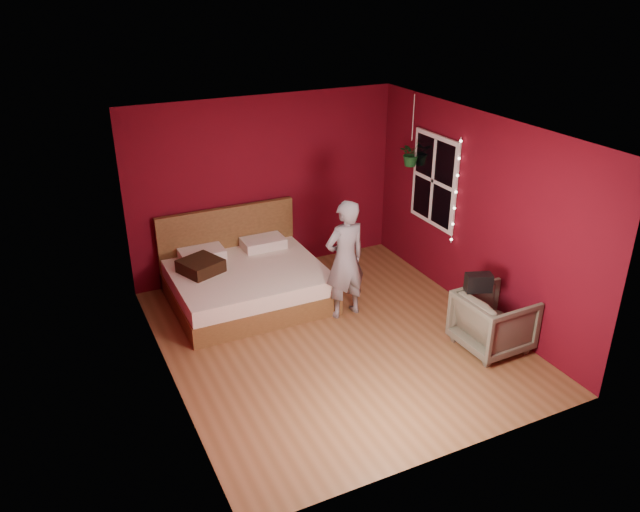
# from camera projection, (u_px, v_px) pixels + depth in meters

# --- Properties ---
(floor) EXTENTS (4.50, 4.50, 0.00)m
(floor) POSITION_uv_depth(u_px,v_px,m) (335.00, 339.00, 7.68)
(floor) COLOR brown
(floor) RESTS_ON ground
(room_walls) EXTENTS (4.04, 4.54, 2.62)m
(room_walls) POSITION_uv_depth(u_px,v_px,m) (337.00, 211.00, 6.98)
(room_walls) COLOR #5B0915
(room_walls) RESTS_ON ground
(window) EXTENTS (0.05, 0.97, 1.27)m
(window) POSITION_uv_depth(u_px,v_px,m) (434.00, 180.00, 8.56)
(window) COLOR white
(window) RESTS_ON room_walls
(fairy_lights) EXTENTS (0.04, 0.04, 1.45)m
(fairy_lights) POSITION_uv_depth(u_px,v_px,m) (456.00, 192.00, 8.12)
(fairy_lights) COLOR silver
(fairy_lights) RESTS_ON room_walls
(bed) EXTENTS (2.00, 1.70, 1.10)m
(bed) POSITION_uv_depth(u_px,v_px,m) (246.00, 280.00, 8.49)
(bed) COLOR brown
(bed) RESTS_ON ground
(person) EXTENTS (0.61, 0.43, 1.58)m
(person) POSITION_uv_depth(u_px,v_px,m) (345.00, 259.00, 7.91)
(person) COLOR gray
(person) RESTS_ON ground
(armchair) EXTENTS (0.81, 0.78, 0.71)m
(armchair) POSITION_uv_depth(u_px,v_px,m) (493.00, 321.00, 7.37)
(armchair) COLOR #605F4C
(armchair) RESTS_ON ground
(handbag) EXTENTS (0.34, 0.25, 0.22)m
(handbag) POSITION_uv_depth(u_px,v_px,m) (479.00, 282.00, 7.26)
(handbag) COLOR black
(handbag) RESTS_ON armchair
(throw_pillow) EXTENTS (0.62, 0.62, 0.17)m
(throw_pillow) POSITION_uv_depth(u_px,v_px,m) (201.00, 266.00, 8.21)
(throw_pillow) COLOR black
(throw_pillow) RESTS_ON bed
(hanging_plant) EXTENTS (0.39, 0.36, 1.01)m
(hanging_plant) POSITION_uv_depth(u_px,v_px,m) (411.00, 153.00, 8.80)
(hanging_plant) COLOR silver
(hanging_plant) RESTS_ON room_walls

